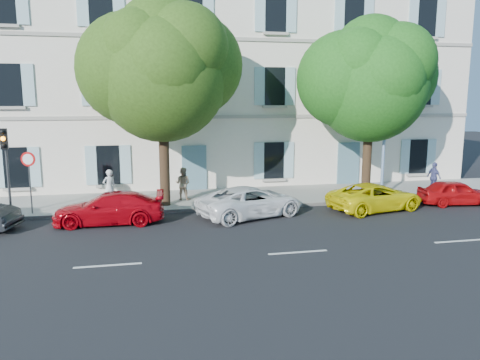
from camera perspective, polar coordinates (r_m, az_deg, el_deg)
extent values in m
plane|color=black|center=(19.23, 3.22, -5.05)|extent=(90.00, 90.00, 0.00)
cube|color=#A09E96|center=(23.42, 0.40, -2.13)|extent=(36.00, 4.50, 0.15)
cube|color=#9E998E|center=(21.35, 1.64, -3.30)|extent=(36.00, 0.16, 0.16)
cube|color=white|center=(28.57, -2.07, 12.00)|extent=(28.00, 7.00, 12.00)
imported|color=#AB040F|center=(19.44, -15.65, -3.33)|extent=(4.42, 1.96, 1.26)
imported|color=white|center=(19.83, 1.34, -2.66)|extent=(5.09, 3.55, 1.29)
imported|color=yellow|center=(21.82, 16.17, -1.98)|extent=(4.74, 2.95, 1.22)
imported|color=#B00A0D|center=(24.24, 24.83, -1.39)|extent=(3.62, 1.82, 1.18)
cylinder|color=#3A2819|center=(21.38, -9.20, 1.70)|extent=(0.45, 0.45, 3.61)
ellipsoid|color=#3B6519|center=(21.19, -9.50, 12.38)|extent=(5.77, 5.77, 6.35)
cylinder|color=#3A2819|center=(24.14, 15.19, 2.13)|extent=(0.45, 0.45, 3.37)
ellipsoid|color=#26721D|center=(23.94, 15.60, 11.01)|extent=(5.47, 5.47, 6.02)
cylinder|color=#383A3D|center=(21.64, -26.39, 0.06)|extent=(0.10, 0.10, 2.99)
cube|color=black|center=(21.30, -26.84, 4.49)|extent=(0.31, 0.25, 0.85)
sphere|color=orange|center=(21.19, -26.93, 4.51)|extent=(0.18, 0.18, 0.18)
cylinder|color=#383A3D|center=(21.53, -24.18, -0.85)|extent=(0.06, 0.06, 2.22)
cylinder|color=red|center=(21.33, -24.43, 2.33)|extent=(0.60, 0.18, 0.61)
cylinder|color=#7293BF|center=(23.92, 17.27, 6.89)|extent=(0.15, 0.15, 7.46)
cylinder|color=#7293BF|center=(23.48, 18.55, 15.91)|extent=(0.10, 1.31, 0.09)
cube|color=#383A3D|center=(22.90, 19.38, 15.67)|extent=(0.23, 0.42, 0.17)
imported|color=silver|center=(22.00, -15.64, -0.89)|extent=(0.72, 0.64, 1.65)
imported|color=tan|center=(22.57, -6.98, -0.44)|extent=(0.94, 0.86, 1.56)
imported|color=#484D84|center=(26.22, 22.57, 0.31)|extent=(0.50, 0.96, 1.56)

